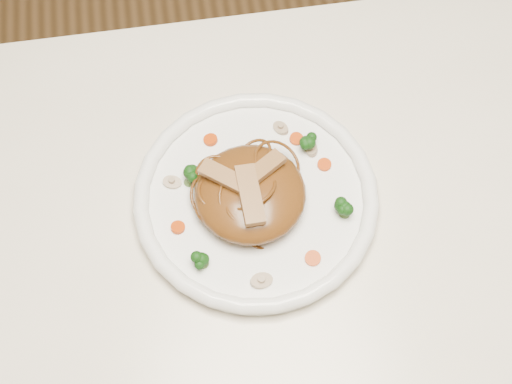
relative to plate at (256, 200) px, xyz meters
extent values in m
cube|color=white|center=(0.03, -0.09, -0.03)|extent=(1.20, 0.80, 0.04)
cylinder|color=white|center=(0.00, 0.00, 0.00)|extent=(0.34, 0.34, 0.02)
ellipsoid|color=#5D3111|center=(-0.01, -0.01, 0.03)|extent=(0.17, 0.17, 0.04)
cube|color=#9C6F49|center=(0.01, 0.01, 0.06)|extent=(0.06, 0.05, 0.01)
cube|color=#9C6F49|center=(-0.04, 0.01, 0.06)|extent=(0.06, 0.06, 0.01)
cube|color=#9C6F49|center=(-0.01, -0.02, 0.06)|extent=(0.03, 0.08, 0.01)
cylinder|color=#BF3207|center=(0.06, 0.07, 0.01)|extent=(0.02, 0.02, 0.00)
cylinder|color=#BF3207|center=(-0.10, -0.03, 0.01)|extent=(0.02, 0.02, 0.00)
cylinder|color=#BF3207|center=(0.09, 0.03, 0.01)|extent=(0.02, 0.02, 0.00)
cylinder|color=#BF3207|center=(-0.05, 0.09, 0.01)|extent=(0.02, 0.02, 0.00)
cylinder|color=#BF3207|center=(0.05, -0.09, 0.01)|extent=(0.03, 0.03, 0.00)
cylinder|color=#C8B196|center=(-0.01, -0.11, 0.01)|extent=(0.03, 0.03, 0.01)
cylinder|color=#C8B196|center=(0.08, 0.06, 0.01)|extent=(0.02, 0.02, 0.01)
cylinder|color=#C8B196|center=(-0.10, 0.04, 0.01)|extent=(0.03, 0.03, 0.01)
cylinder|color=#C8B196|center=(0.05, 0.09, 0.01)|extent=(0.03, 0.03, 0.01)
camera|label=1|loc=(-0.06, -0.39, 0.79)|focal=49.50mm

